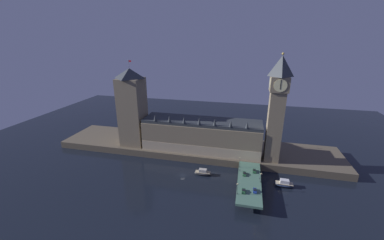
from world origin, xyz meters
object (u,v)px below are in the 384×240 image
Objects in this scene: car_northbound_trail at (244,191)px; pedestrian_far_rail at (240,170)px; street_lamp_near at (237,187)px; boat_upstream at (203,173)px; street_lamp_far at (240,161)px; clock_tower at (277,107)px; car_northbound_lead at (244,174)px; car_southbound_trail at (254,171)px; boat_downstream at (284,184)px; car_southbound_lead at (255,191)px; pedestrian_mid_walk at (260,178)px; victoria_tower at (132,107)px; street_lamp_mid at (261,176)px.

car_northbound_trail is 22.08m from pedestrian_far_rail.
street_lamp_near is 34.63m from boat_upstream.
street_lamp_far is at bearing 90.00° from street_lamp_near.
boat_upstream is at bearing -153.51° from clock_tower.
car_northbound_lead is 0.64× the size of street_lamp_far.
street_lamp_far is at bearing 158.36° from car_southbound_trail.
car_northbound_lead is 0.68× the size of street_lamp_near.
boat_downstream reaches higher than boat_upstream.
boat_downstream is at bearing 39.06° from street_lamp_near.
car_southbound_lead is 2.52× the size of pedestrian_mid_walk.
car_northbound_lead is at bearing -140.86° from car_southbound_trail.
car_southbound_lead is at bearing -102.71° from pedestrian_mid_walk.
car_southbound_lead is (6.05, -16.30, 0.01)m from car_northbound_lead.
pedestrian_far_rail is (-9.07, -1.22, 0.21)m from car_southbound_trail.
victoria_tower is at bearing 151.73° from car_northbound_trail.
car_northbound_trail is 0.94× the size of car_southbound_trail.
street_lamp_near reaches higher than car_northbound_trail.
pedestrian_mid_walk is (3.02, -7.82, 0.26)m from car_southbound_trail.
street_lamp_near is 0.94× the size of street_lamp_far.
pedestrian_mid_walk reaches higher than car_southbound_lead.
clock_tower is at bearing 60.78° from car_southbound_trail.
car_northbound_trail is at bearing -82.73° from street_lamp_far.
car_southbound_lead is at bearing -105.32° from clock_tower.
victoria_tower is 120.92m from boat_downstream.
clock_tower is at bearing 65.63° from street_lamp_near.
pedestrian_far_rail is at bearing 114.39° from car_southbound_lead.
street_lamp_mid is 18.42m from boat_downstream.
street_lamp_mid reaches higher than boat_upstream.
street_lamp_far is (85.07, -20.74, -25.29)m from victoria_tower.
pedestrian_far_rail is (-3.02, 21.87, 0.15)m from car_northbound_trail.
boat_upstream is 51.22m from boat_downstream.
car_northbound_lead reaches higher than boat_downstream.
car_southbound_lead is 21.96m from pedestrian_far_rail.
street_lamp_near is 0.60× the size of boat_downstream.
victoria_tower is 91.14m from street_lamp_far.
victoria_tower is 15.71× the size of car_northbound_trail.
pedestrian_mid_walk is (9.07, -2.89, 0.29)m from car_northbound_lead.
car_southbound_trail is 19.05m from boat_downstream.
car_southbound_lead is at bearing -25.81° from victoria_tower.
street_lamp_mid is (12.89, 14.72, -0.43)m from street_lamp_near.
pedestrian_mid_walk is 16.59m from boat_downstream.
street_lamp_mid is at bearing 52.01° from car_northbound_trail.
car_northbound_lead is 17.39m from car_southbound_lead.
victoria_tower is at bearing 154.19° from car_southbound_lead.
boat_upstream is at bearing 165.84° from street_lamp_mid.
street_lamp_near is 36.56m from boat_downstream.
car_northbound_lead is at bearing 90.00° from car_northbound_trail.
street_lamp_far is (-0.40, 4.98, 3.68)m from pedestrian_far_rail.
victoria_tower reaches higher than car_southbound_lead.
street_lamp_mid reaches higher than boat_downstream.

